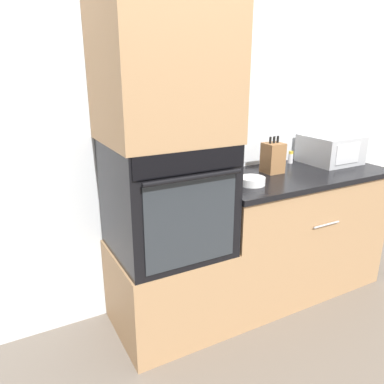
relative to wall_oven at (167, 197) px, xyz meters
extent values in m
plane|color=#6B6056|center=(0.33, -0.30, -0.87)|extent=(12.00, 12.00, 0.00)
cube|color=silver|center=(0.33, 0.33, 0.38)|extent=(8.00, 0.05, 2.50)
cube|color=#A87F56|center=(0.00, 0.00, -0.60)|extent=(0.65, 0.60, 0.54)
cube|color=black|center=(0.00, 0.00, 0.00)|extent=(0.63, 0.59, 0.65)
cube|color=black|center=(0.00, -0.30, 0.27)|extent=(0.61, 0.01, 0.11)
cube|color=#3FBFF2|center=(0.00, -0.30, 0.27)|extent=(0.09, 0.00, 0.03)
cube|color=#282D33|center=(0.00, -0.30, -0.05)|extent=(0.52, 0.01, 0.48)
cylinder|color=black|center=(0.00, -0.33, 0.20)|extent=(0.54, 0.02, 0.02)
cube|color=#A87F56|center=(0.00, 0.00, 0.74)|extent=(0.65, 0.60, 0.84)
cube|color=#A87F56|center=(0.98, 0.00, -0.44)|extent=(1.31, 0.60, 0.85)
cube|color=black|center=(0.98, 0.00, 0.00)|extent=(1.33, 0.63, 0.03)
cylinder|color=#B7B7BC|center=(0.98, -0.31, -0.26)|extent=(0.22, 0.01, 0.01)
cube|color=#B2B5BA|center=(1.40, 0.10, 0.12)|extent=(0.38, 0.36, 0.21)
cube|color=silver|center=(1.38, -0.08, 0.12)|extent=(0.23, 0.01, 0.14)
cube|color=olive|center=(0.83, 0.08, 0.12)|extent=(0.13, 0.12, 0.20)
cylinder|color=black|center=(0.80, 0.08, 0.24)|extent=(0.02, 0.02, 0.04)
cylinder|color=black|center=(0.83, 0.08, 0.24)|extent=(0.02, 0.02, 0.04)
cylinder|color=black|center=(0.86, 0.08, 0.24)|extent=(0.02, 0.02, 0.04)
cylinder|color=white|center=(0.54, -0.08, 0.04)|extent=(0.16, 0.16, 0.05)
cylinder|color=silver|center=(1.13, 0.22, 0.05)|extent=(0.04, 0.04, 0.07)
cylinder|color=gold|center=(1.13, 0.22, 0.10)|extent=(0.03, 0.03, 0.02)
cylinder|color=silver|center=(0.55, 0.16, 0.05)|extent=(0.06, 0.06, 0.07)
cylinder|color=#B7B7BC|center=(0.55, 0.16, 0.10)|extent=(0.05, 0.05, 0.02)
cylinder|color=silver|center=(0.43, -0.01, 0.06)|extent=(0.06, 0.06, 0.09)
cylinder|color=#B7B7BC|center=(0.43, -0.01, 0.12)|extent=(0.05, 0.05, 0.03)
camera|label=1|loc=(-0.83, -1.84, 0.70)|focal=35.00mm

